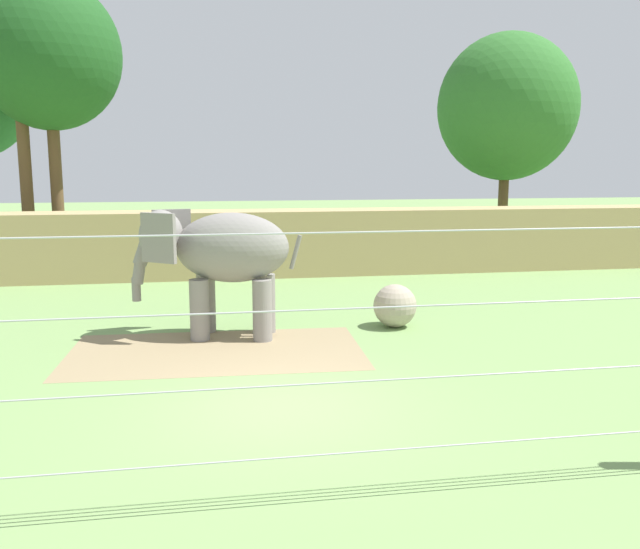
{
  "coord_description": "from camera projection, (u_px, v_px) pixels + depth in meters",
  "views": [
    {
      "loc": [
        -1.11,
        -10.15,
        3.81
      ],
      "look_at": [
        1.35,
        4.23,
        1.4
      ],
      "focal_mm": 37.77,
      "sensor_mm": 36.0,
      "label": 1
    }
  ],
  "objects": [
    {
      "name": "ground_plane",
      "position": [
        281.0,
        406.0,
        10.67
      ],
      "size": [
        120.0,
        120.0,
        0.0
      ],
      "primitive_type": "plane",
      "color": "#759956"
    },
    {
      "name": "dirt_patch",
      "position": [
        216.0,
        351.0,
        13.81
      ],
      "size": [
        6.1,
        3.59,
        0.01
      ],
      "primitive_type": "cube",
      "rotation": [
        0.0,
        0.0,
        -0.04
      ],
      "color": "#937F5B",
      "rests_on": "ground"
    },
    {
      "name": "embankment_wall",
      "position": [
        239.0,
        243.0,
        23.0
      ],
      "size": [
        36.0,
        1.8,
        2.23
      ],
      "primitive_type": "cube",
      "color": "tan",
      "rests_on": "ground"
    },
    {
      "name": "elephant",
      "position": [
        219.0,
        253.0,
        14.76
      ],
      "size": [
        3.75,
        1.91,
        2.82
      ],
      "color": "gray",
      "rests_on": "ground"
    },
    {
      "name": "enrichment_ball",
      "position": [
        395.0,
        306.0,
        15.81
      ],
      "size": [
        1.02,
        1.02,
        1.02
      ],
      "primitive_type": "sphere",
      "color": "tan",
      "rests_on": "ground"
    },
    {
      "name": "cable_fence",
      "position": [
        312.0,
        366.0,
        7.36
      ],
      "size": [
        12.41,
        0.22,
        3.21
      ],
      "color": "brown",
      "rests_on": "ground"
    },
    {
      "name": "tree_far_left",
      "position": [
        48.0,
        55.0,
        24.08
      ],
      "size": [
        5.13,
        5.13,
        10.39
      ],
      "color": "brown",
      "rests_on": "ground"
    },
    {
      "name": "tree_behind_wall",
      "position": [
        507.0,
        107.0,
        29.23
      ],
      "size": [
        6.01,
        6.01,
        9.39
      ],
      "color": "brown",
      "rests_on": "ground"
    },
    {
      "name": "tree_right_of_centre",
      "position": [
        17.0,
        53.0,
        23.78
      ],
      "size": [
        3.99,
        3.99,
        9.85
      ],
      "color": "brown",
      "rests_on": "ground"
    }
  ]
}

